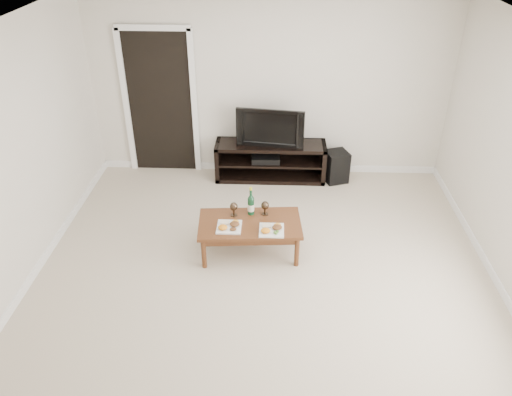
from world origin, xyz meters
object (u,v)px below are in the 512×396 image
object	(u,v)px
media_console	(270,161)
coffee_table	(250,238)
television	(271,126)
subwoofer	(336,166)

from	to	relation	value
media_console	coffee_table	xyz separation A→B (m)	(-0.20, -1.82, -0.07)
television	subwoofer	world-z (taller)	television
media_console	coffee_table	distance (m)	1.83
media_console	subwoofer	world-z (taller)	media_console
television	coffee_table	xyz separation A→B (m)	(-0.20, -1.82, -0.61)
subwoofer	coffee_table	size ratio (longest dim) A/B	0.40
media_console	subwoofer	size ratio (longest dim) A/B	3.47
coffee_table	television	bearing A→B (deg)	83.70
media_console	coffee_table	world-z (taller)	media_console
television	coffee_table	world-z (taller)	television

